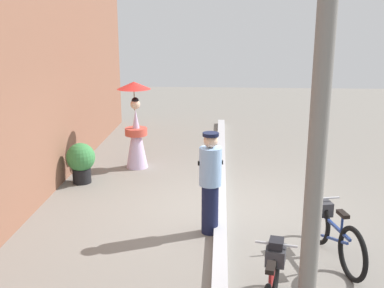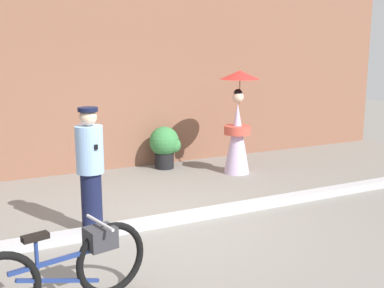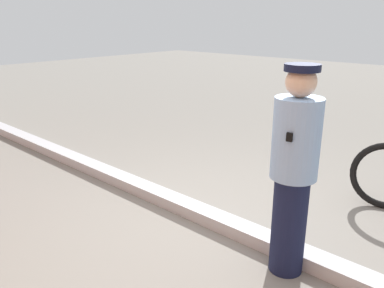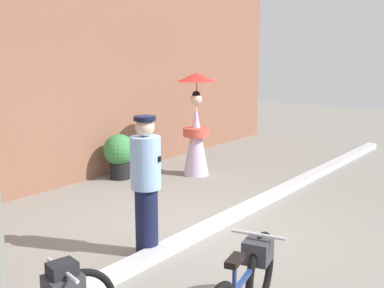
{
  "view_description": "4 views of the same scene",
  "coord_description": "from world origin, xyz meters",
  "px_view_note": "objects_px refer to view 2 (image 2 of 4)",
  "views": [
    {
      "loc": [
        -7.52,
        0.02,
        3.24
      ],
      "look_at": [
        0.28,
        0.51,
        1.13
      ],
      "focal_mm": 43.82,
      "sensor_mm": 36.0,
      "label": 1
    },
    {
      "loc": [
        -2.23,
        -5.48,
        2.29
      ],
      "look_at": [
        0.63,
        0.25,
        1.0
      ],
      "focal_mm": 44.17,
      "sensor_mm": 36.0,
      "label": 2
    },
    {
      "loc": [
        -2.01,
        2.59,
        1.89
      ],
      "look_at": [
        0.1,
        0.24,
        0.86
      ],
      "focal_mm": 36.2,
      "sensor_mm": 36.0,
      "label": 3
    },
    {
      "loc": [
        -4.54,
        -3.34,
        2.29
      ],
      "look_at": [
        0.61,
        0.61,
        1.01
      ],
      "focal_mm": 44.1,
      "sensor_mm": 36.0,
      "label": 4
    }
  ],
  "objects_px": {
    "person_officer": "(90,168)",
    "bicycle_near_officer": "(65,269)",
    "person_with_parasol": "(238,124)",
    "potted_plant_by_door": "(165,145)"
  },
  "relations": [
    {
      "from": "bicycle_near_officer",
      "to": "person_officer",
      "type": "height_order",
      "value": "person_officer"
    },
    {
      "from": "potted_plant_by_door",
      "to": "person_with_parasol",
      "type": "bearing_deg",
      "value": -40.75
    },
    {
      "from": "bicycle_near_officer",
      "to": "potted_plant_by_door",
      "type": "relative_size",
      "value": 2.08
    },
    {
      "from": "person_with_parasol",
      "to": "potted_plant_by_door",
      "type": "bearing_deg",
      "value": 139.25
    },
    {
      "from": "person_officer",
      "to": "person_with_parasol",
      "type": "distance_m",
      "value": 3.65
    },
    {
      "from": "bicycle_near_officer",
      "to": "person_officer",
      "type": "xyz_separation_m",
      "value": [
        0.69,
        1.71,
        0.45
      ]
    },
    {
      "from": "bicycle_near_officer",
      "to": "person_with_parasol",
      "type": "distance_m",
      "value": 5.22
    },
    {
      "from": "person_with_parasol",
      "to": "bicycle_near_officer",
      "type": "bearing_deg",
      "value": -138.76
    },
    {
      "from": "person_officer",
      "to": "bicycle_near_officer",
      "type": "bearing_deg",
      "value": -111.97
    },
    {
      "from": "person_officer",
      "to": "potted_plant_by_door",
      "type": "relative_size",
      "value": 1.94
    }
  ]
}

